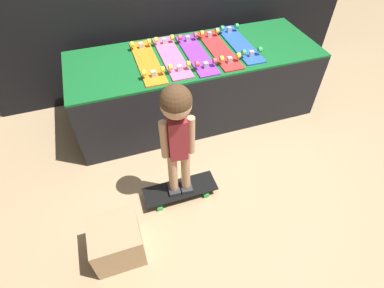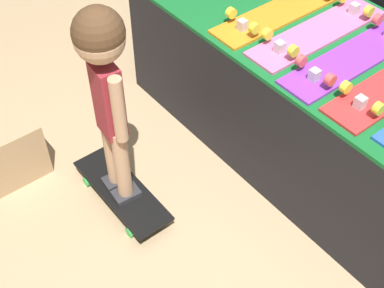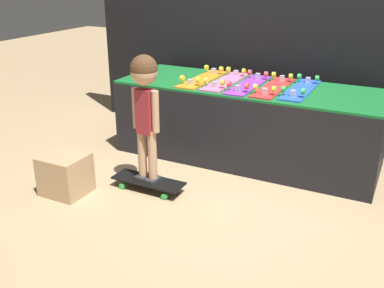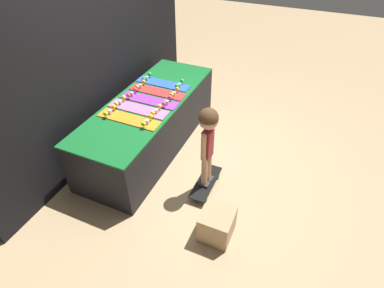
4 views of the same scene
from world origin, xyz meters
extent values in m
plane|color=tan|center=(0.00, 0.00, 0.00)|extent=(16.00, 16.00, 0.00)
cube|color=black|center=(0.00, 0.61, 0.35)|extent=(2.46, 0.88, 0.71)
cube|color=#146028|center=(0.00, 0.61, 0.72)|extent=(2.46, 0.88, 0.02)
cube|color=orange|center=(-0.48, 0.60, 0.73)|extent=(0.19, 0.79, 0.01)
cube|color=#B7B7BC|center=(-0.48, 0.34, 0.76)|extent=(0.04, 0.04, 0.05)
cylinder|color=yellow|center=(-0.39, 0.34, 0.79)|extent=(0.03, 0.05, 0.05)
cylinder|color=yellow|center=(-0.56, 0.34, 0.79)|extent=(0.03, 0.05, 0.05)
cube|color=pink|center=(-0.24, 0.61, 0.73)|extent=(0.19, 0.79, 0.01)
cube|color=#B7B7BC|center=(-0.24, 0.87, 0.76)|extent=(0.04, 0.04, 0.05)
cylinder|color=yellow|center=(-0.15, 0.87, 0.79)|extent=(0.03, 0.05, 0.05)
cube|color=#B7B7BC|center=(-0.24, 0.35, 0.76)|extent=(0.04, 0.04, 0.05)
cylinder|color=yellow|center=(-0.15, 0.35, 0.79)|extent=(0.03, 0.05, 0.05)
cylinder|color=yellow|center=(-0.32, 0.35, 0.79)|extent=(0.03, 0.05, 0.05)
cube|color=purple|center=(0.00, 0.59, 0.73)|extent=(0.19, 0.79, 0.01)
cylinder|color=#D84C4C|center=(-0.08, 0.85, 0.79)|extent=(0.03, 0.05, 0.05)
cube|color=#B7B7BC|center=(0.00, 0.33, 0.76)|extent=(0.04, 0.04, 0.05)
cylinder|color=#D84C4C|center=(0.08, 0.33, 0.79)|extent=(0.03, 0.05, 0.05)
cylinder|color=#D84C4C|center=(-0.08, 0.33, 0.79)|extent=(0.03, 0.05, 0.05)
cube|color=#B7B7BC|center=(0.24, 0.34, 0.76)|extent=(0.04, 0.04, 0.05)
cylinder|color=yellow|center=(0.32, 0.34, 0.79)|extent=(0.03, 0.05, 0.05)
cylinder|color=yellow|center=(0.15, 0.34, 0.79)|extent=(0.03, 0.05, 0.05)
cube|color=black|center=(-0.49, -0.42, 0.08)|extent=(0.62, 0.21, 0.01)
cube|color=#B7B7BC|center=(-0.28, -0.42, 0.05)|extent=(0.04, 0.04, 0.05)
cylinder|color=green|center=(-0.28, -0.33, 0.03)|extent=(0.05, 0.03, 0.05)
cylinder|color=green|center=(-0.28, -0.51, 0.03)|extent=(0.05, 0.03, 0.05)
cube|color=#B7B7BC|center=(-0.69, -0.42, 0.05)|extent=(0.04, 0.04, 0.05)
cylinder|color=green|center=(-0.69, -0.33, 0.03)|extent=(0.05, 0.03, 0.05)
cylinder|color=green|center=(-0.69, -0.51, 0.03)|extent=(0.05, 0.03, 0.05)
cube|color=#2D2D33|center=(-0.43, -0.42, 0.11)|extent=(0.11, 0.14, 0.03)
cylinder|color=tan|center=(-0.43, -0.42, 0.33)|extent=(0.07, 0.07, 0.42)
cube|color=#2D2D33|center=(-0.54, -0.41, 0.11)|extent=(0.11, 0.14, 0.03)
cylinder|color=tan|center=(-0.54, -0.41, 0.33)|extent=(0.07, 0.07, 0.42)
cube|color=maroon|center=(-0.49, -0.42, 0.69)|extent=(0.14, 0.11, 0.36)
cylinder|color=tan|center=(-0.39, -0.43, 0.71)|extent=(0.06, 0.06, 0.33)
cylinder|color=tan|center=(-0.58, -0.41, 0.71)|extent=(0.06, 0.06, 0.33)
sphere|color=tan|center=(-0.49, -0.42, 1.01)|extent=(0.21, 0.21, 0.21)
sphere|color=#4C331E|center=(-0.49, -0.42, 1.03)|extent=(0.21, 0.21, 0.21)
cube|color=tan|center=(-1.06, -0.77, 0.17)|extent=(0.35, 0.32, 0.33)
camera|label=1|loc=(-0.86, -1.87, 2.20)|focal=28.00mm
camera|label=2|loc=(1.09, -1.21, 2.20)|focal=50.00mm
camera|label=3|loc=(1.37, -3.26, 1.77)|focal=42.00mm
camera|label=4|loc=(-2.88, -1.28, 2.77)|focal=28.00mm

